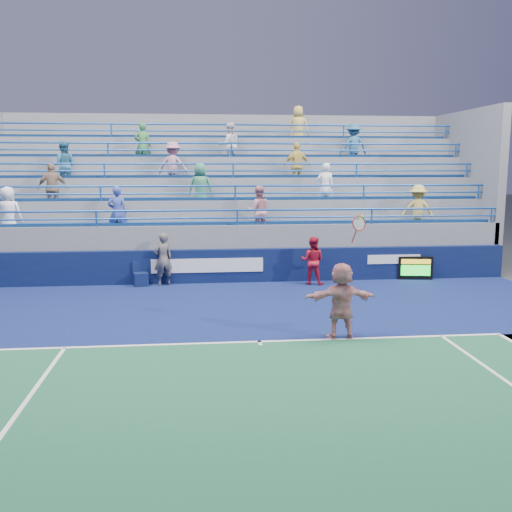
{
  "coord_description": "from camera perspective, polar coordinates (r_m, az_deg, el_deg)",
  "views": [
    {
      "loc": [
        -1.29,
        -11.81,
        3.79
      ],
      "look_at": [
        0.18,
        2.5,
        1.5
      ],
      "focal_mm": 40.0,
      "sensor_mm": 36.0,
      "label": 1
    }
  ],
  "objects": [
    {
      "name": "bleacher_stand",
      "position": [
        22.23,
        -2.52,
        3.24
      ],
      "size": [
        18.0,
        5.6,
        6.13
      ],
      "color": "slate",
      "rests_on": "ground"
    },
    {
      "name": "ground",
      "position": [
        12.47,
        0.35,
        -8.65
      ],
      "size": [
        120.0,
        120.0,
        0.0
      ],
      "primitive_type": "plane",
      "color": "#333538"
    },
    {
      "name": "line_judge",
      "position": [
        18.32,
        -9.28,
        -0.32
      ],
      "size": [
        0.72,
        0.6,
        1.7
      ],
      "primitive_type": "imported",
      "rotation": [
        0.0,
        0.0,
        3.52
      ],
      "color": "#161A3D",
      "rests_on": "ground"
    },
    {
      "name": "tennis_player",
      "position": [
        12.68,
        8.53,
        -4.43
      ],
      "size": [
        1.59,
        0.52,
        2.74
      ],
      "color": "white",
      "rests_on": "ground"
    },
    {
      "name": "ball_girl",
      "position": [
        18.32,
        5.67,
        -0.48
      ],
      "size": [
        0.91,
        0.81,
        1.54
      ],
      "primitive_type": "imported",
      "rotation": [
        0.0,
        0.0,
        2.78
      ],
      "color": "#AE1328",
      "rests_on": "ground"
    },
    {
      "name": "sponsor_wall",
      "position": [
        18.64,
        -1.79,
        -0.97
      ],
      "size": [
        18.0,
        0.32,
        1.1
      ],
      "color": "#0B133C",
      "rests_on": "ground"
    },
    {
      "name": "serve_speed_board",
      "position": [
        19.76,
        15.64,
        -1.18
      ],
      "size": [
        1.14,
        0.3,
        0.79
      ],
      "color": "black",
      "rests_on": "ground"
    },
    {
      "name": "judge_chair",
      "position": [
        18.44,
        -11.46,
        -2.2
      ],
      "size": [
        0.53,
        0.54,
        0.78
      ],
      "color": "#0D183F",
      "rests_on": "ground"
    }
  ]
}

